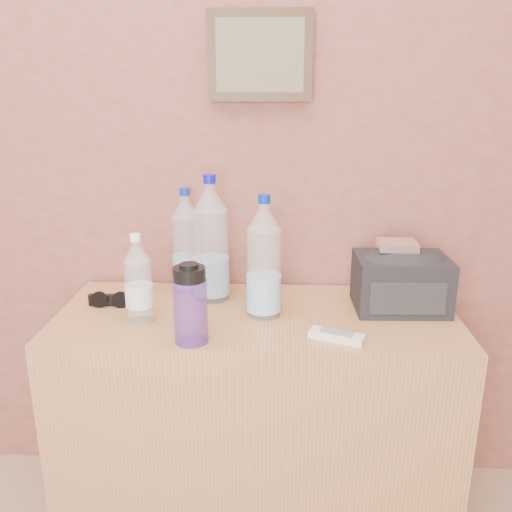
% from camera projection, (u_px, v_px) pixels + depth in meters
% --- Properties ---
extents(picture_frame, '(0.30, 0.03, 0.25)m').
position_uv_depth(picture_frame, '(260.00, 56.00, 1.54)').
color(picture_frame, '#382311').
rests_on(picture_frame, room_shell).
extents(dresser, '(1.13, 0.47, 0.70)m').
position_uv_depth(dresser, '(257.00, 420.00, 1.64)').
color(dresser, '#9B814F').
rests_on(dresser, ground).
extents(pet_large_b, '(0.09, 0.09, 0.32)m').
position_uv_depth(pet_large_b, '(187.00, 246.00, 1.67)').
color(pet_large_b, silver).
rests_on(pet_large_b, dresser).
extents(pet_large_c, '(0.10, 0.10, 0.38)m').
position_uv_depth(pet_large_c, '(211.00, 246.00, 1.59)').
color(pet_large_c, white).
rests_on(pet_large_c, dresser).
extents(pet_large_d, '(0.09, 0.09, 0.34)m').
position_uv_depth(pet_large_d, '(264.00, 264.00, 1.48)').
color(pet_large_d, white).
rests_on(pet_large_d, dresser).
extents(pet_small, '(0.07, 0.07, 0.25)m').
position_uv_depth(pet_small, '(138.00, 284.00, 1.45)').
color(pet_small, '#AFC1D4').
rests_on(pet_small, dresser).
extents(nalgene_bottle, '(0.08, 0.08, 0.21)m').
position_uv_depth(nalgene_bottle, '(190.00, 304.00, 1.33)').
color(nalgene_bottle, '#542E8E').
rests_on(nalgene_bottle, dresser).
extents(sunglasses, '(0.13, 0.05, 0.03)m').
position_uv_depth(sunglasses, '(111.00, 300.00, 1.58)').
color(sunglasses, black).
rests_on(sunglasses, dresser).
extents(ac_remote, '(0.15, 0.09, 0.02)m').
position_uv_depth(ac_remote, '(337.00, 336.00, 1.37)').
color(ac_remote, silver).
rests_on(ac_remote, dresser).
extents(toiletry_bag, '(0.26, 0.19, 0.17)m').
position_uv_depth(toiletry_bag, '(401.00, 279.00, 1.54)').
color(toiletry_bag, black).
rests_on(toiletry_bag, dresser).
extents(foil_packet, '(0.11, 0.09, 0.02)m').
position_uv_depth(foil_packet, '(397.00, 245.00, 1.52)').
color(foil_packet, silver).
rests_on(foil_packet, toiletry_bag).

